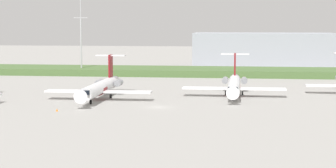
% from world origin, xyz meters
% --- Properties ---
extents(ground_plane, '(500.00, 500.00, 0.00)m').
position_xyz_m(ground_plane, '(0.00, 30.00, 0.00)').
color(ground_plane, '#9E9B96').
extents(grass_berm, '(320.00, 20.00, 2.04)m').
position_xyz_m(grass_berm, '(0.00, 71.06, 1.02)').
color(grass_berm, '#4C6B38').
rests_on(grass_berm, ground).
extents(regional_jet_second, '(22.81, 31.00, 9.00)m').
position_xyz_m(regional_jet_second, '(-14.16, 10.48, 2.54)').
color(regional_jet_second, white).
rests_on(regional_jet_second, ground).
extents(regional_jet_third, '(22.81, 31.00, 9.00)m').
position_xyz_m(regional_jet_third, '(14.29, 19.74, 2.54)').
color(regional_jet_third, white).
rests_on(regional_jet_third, ground).
extents(antenna_mast, '(4.40, 0.50, 27.14)m').
position_xyz_m(antenna_mast, '(-34.23, 68.27, 11.20)').
color(antenna_mast, '#B2B2B7').
rests_on(antenna_mast, ground).
extents(distant_hangar, '(50.82, 20.05, 12.32)m').
position_xyz_m(distant_hangar, '(23.44, 109.25, 6.16)').
color(distant_hangar, '#9EA3AD').
rests_on(distant_hangar, ground).
extents(safety_cone_front_marker, '(0.44, 0.44, 0.55)m').
position_xyz_m(safety_cone_front_marker, '(-17.97, -7.67, 0.28)').
color(safety_cone_front_marker, orange).
rests_on(safety_cone_front_marker, ground).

